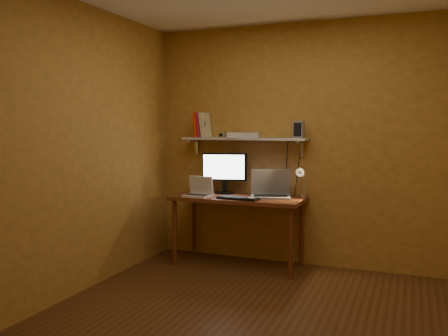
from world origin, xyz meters
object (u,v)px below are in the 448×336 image
at_px(laptop, 270,190).
at_px(desk_lamp, 302,178).
at_px(shelf_camera, 222,135).
at_px(speaker_left, 202,129).
at_px(wall_shelf, 244,139).
at_px(monitor, 224,171).
at_px(router, 244,135).
at_px(desk, 238,204).
at_px(speaker_right, 299,130).
at_px(netbook, 199,191).
at_px(mouse, 252,198).
at_px(keyboard, 238,198).

bearing_deg(laptop, desk_lamp, -12.09).
bearing_deg(shelf_camera, speaker_left, 167.17).
bearing_deg(desk_lamp, wall_shelf, 174.12).
xyz_separation_m(monitor, router, (0.22, 0.02, 0.40)).
distance_m(desk, shelf_camera, 0.79).
relative_size(monitor, shelf_camera, 4.91).
xyz_separation_m(speaker_right, shelf_camera, (-0.85, -0.05, -0.06)).
height_order(netbook, speaker_left, speaker_left).
xyz_separation_m(mouse, router, (-0.22, 0.37, 0.63)).
height_order(keyboard, speaker_right, speaker_right).
distance_m(monitor, laptop, 0.59).
bearing_deg(mouse, netbook, 169.83).
relative_size(netbook, keyboard, 0.69).
height_order(shelf_camera, router, shelf_camera).
bearing_deg(router, mouse, -58.92).
height_order(laptop, speaker_right, speaker_right).
relative_size(speaker_right, shelf_camera, 1.78).
xyz_separation_m(desk, monitor, (-0.22, 0.17, 0.34)).
bearing_deg(laptop, netbook, -179.95).
bearing_deg(desk, mouse, -40.45).
height_order(keyboard, speaker_left, speaker_left).
xyz_separation_m(desk, mouse, (0.22, -0.19, 0.10)).
distance_m(desk, keyboard, 0.21).
xyz_separation_m(speaker_left, router, (0.51, -0.02, -0.06)).
bearing_deg(desk, router, 90.84).
relative_size(netbook, shelf_camera, 2.96).
relative_size(laptop, router, 1.44).
xyz_separation_m(wall_shelf, keyboard, (0.07, -0.37, -0.60)).
relative_size(speaker_left, shelf_camera, 1.80).
distance_m(desk, router, 0.76).
height_order(monitor, keyboard, monitor).
distance_m(wall_shelf, speaker_right, 0.62).
distance_m(keyboard, mouse, 0.15).
height_order(desk, monitor, monitor).
height_order(speaker_right, router, speaker_right).
xyz_separation_m(monitor, laptop, (0.55, -0.07, -0.18)).
height_order(mouse, desk_lamp, desk_lamp).
xyz_separation_m(monitor, desk_lamp, (0.88, -0.04, -0.05)).
distance_m(wall_shelf, netbook, 0.75).
xyz_separation_m(monitor, speaker_left, (-0.29, 0.03, 0.46)).
bearing_deg(netbook, speaker_right, 22.91).
xyz_separation_m(desk, netbook, (-0.40, -0.13, 0.14)).
bearing_deg(laptop, speaker_left, 155.78).
xyz_separation_m(desk_lamp, router, (-0.66, 0.05, 0.44)).
relative_size(mouse, speaker_left, 0.54).
xyz_separation_m(laptop, speaker_right, (0.27, 0.09, 0.64)).
bearing_deg(speaker_left, shelf_camera, -24.02).
bearing_deg(wall_shelf, keyboard, -79.71).
bearing_deg(netbook, desk_lamp, 19.03).
distance_m(netbook, speaker_left, 0.74).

